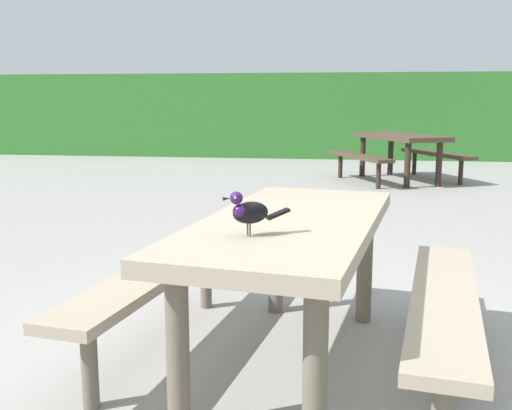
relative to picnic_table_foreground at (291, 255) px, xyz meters
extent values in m
plane|color=gray|center=(0.09, -0.05, -0.56)|extent=(60.00, 60.00, 0.00)
cube|color=#2D6B28|center=(0.09, 10.87, 0.37)|extent=(28.00, 1.43, 1.84)
cube|color=gray|center=(0.00, 0.00, 0.15)|extent=(1.03, 1.90, 0.07)
cylinder|color=#635B4C|center=(-0.37, -0.65, -0.22)|extent=(0.09, 0.09, 0.67)
cylinder|color=#635B4C|center=(0.15, -0.73, -0.22)|extent=(0.09, 0.09, 0.67)
cylinder|color=#635B4C|center=(-0.15, 0.73, -0.22)|extent=(0.09, 0.09, 0.67)
cylinder|color=#635B4C|center=(0.37, 0.65, -0.22)|extent=(0.09, 0.09, 0.67)
cube|color=gray|center=(-0.69, 0.11, -0.14)|extent=(0.54, 1.73, 0.05)
cylinder|color=#635B4C|center=(-0.79, -0.52, -0.36)|extent=(0.07, 0.07, 0.39)
cylinder|color=#635B4C|center=(-0.59, 0.74, -0.36)|extent=(0.07, 0.07, 0.39)
cube|color=gray|center=(0.69, -0.11, -0.14)|extent=(0.54, 1.73, 0.05)
cylinder|color=#635B4C|center=(0.79, 0.52, -0.36)|extent=(0.07, 0.07, 0.39)
ellipsoid|color=black|center=(-0.13, -0.41, 0.28)|extent=(0.16, 0.14, 0.09)
ellipsoid|color=#2D144C|center=(-0.16, -0.43, 0.29)|extent=(0.09, 0.09, 0.06)
sphere|color=#2D144C|center=(-0.18, -0.44, 0.34)|extent=(0.05, 0.05, 0.05)
sphere|color=#EAE08C|center=(-0.18, -0.46, 0.35)|extent=(0.01, 0.01, 0.01)
sphere|color=#EAE08C|center=(-0.20, -0.43, 0.35)|extent=(0.01, 0.01, 0.01)
cone|color=black|center=(-0.22, -0.46, 0.34)|extent=(0.03, 0.03, 0.02)
cube|color=black|center=(-0.03, -0.35, 0.27)|extent=(0.10, 0.08, 0.04)
cylinder|color=#47423D|center=(-0.13, -0.42, 0.21)|extent=(0.01, 0.01, 0.05)
cylinder|color=#47423D|center=(-0.14, -0.40, 0.21)|extent=(0.01, 0.01, 0.05)
cube|color=#473828|center=(1.10, 6.85, 0.15)|extent=(1.47, 1.95, 0.07)
cylinder|color=#2E241A|center=(1.17, 6.10, -0.22)|extent=(0.09, 0.09, 0.67)
cylinder|color=#2E241A|center=(1.65, 6.33, -0.22)|extent=(0.09, 0.09, 0.67)
cylinder|color=#2E241A|center=(0.56, 7.37, -0.22)|extent=(0.09, 0.09, 0.67)
cylinder|color=#2E241A|center=(1.04, 7.60, -0.22)|extent=(0.09, 0.09, 0.67)
cube|color=#473828|center=(0.47, 6.55, -0.14)|extent=(0.99, 1.66, 0.05)
cylinder|color=#2E241A|center=(0.75, 5.97, -0.36)|extent=(0.07, 0.07, 0.39)
cylinder|color=#2E241A|center=(0.19, 7.12, -0.36)|extent=(0.07, 0.07, 0.39)
cube|color=#473828|center=(1.73, 7.15, -0.14)|extent=(0.99, 1.66, 0.05)
cylinder|color=#2E241A|center=(2.01, 6.58, -0.36)|extent=(0.07, 0.07, 0.39)
cylinder|color=#2E241A|center=(1.45, 7.73, -0.36)|extent=(0.07, 0.07, 0.39)
camera|label=1|loc=(0.23, -2.70, 0.73)|focal=41.42mm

